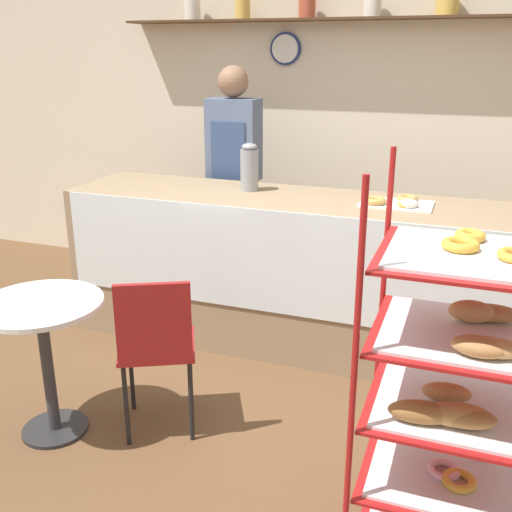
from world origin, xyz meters
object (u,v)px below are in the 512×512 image
Objects in this scene: person_worker at (234,176)px; cafe_chair at (156,340)px; coffee_carafe at (249,168)px; donut_tray_counter at (397,202)px; cafe_table at (44,337)px; pastry_rack at (454,404)px.

person_worker reaches higher than cafe_chair.
cafe_chair is 2.79× the size of coffee_carafe.
person_worker is 2.05× the size of cafe_chair.
person_worker reaches higher than donut_tray_counter.
coffee_carafe is at bearing -116.47° from cafe_chair.
coffee_carafe is 1.00m from donut_tray_counter.
cafe_chair is at bearing -127.73° from donut_tray_counter.
person_worker is at bearing 83.61° from cafe_table.
cafe_table is at bearing -109.10° from coffee_carafe.
pastry_rack reaches higher than cafe_chair.
cafe_table is 1.71× the size of donut_tray_counter.
coffee_carafe reaches higher than donut_tray_counter.
coffee_carafe is (-1.43, 1.71, 0.45)m from pastry_rack.
person_worker is 5.72× the size of coffee_carafe.
pastry_rack is 2.80m from person_worker.
pastry_rack is 4.98× the size of coffee_carafe.
coffee_carafe is at bearing 70.90° from cafe_table.
donut_tray_counter reaches higher than cafe_chair.
person_worker is at bearing 122.84° from coffee_carafe.
coffee_carafe reaches higher than cafe_table.
coffee_carafe reaches higher than cafe_chair.
donut_tray_counter reaches higher than cafe_table.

